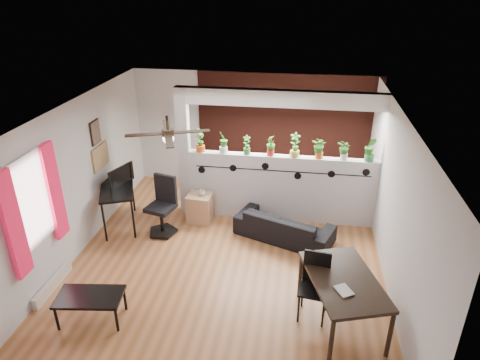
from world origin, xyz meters
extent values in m
cube|color=brown|center=(0.00, 0.00, -0.05)|extent=(6.30, 7.10, 0.10)
cube|color=#B7B7BA|center=(0.00, 3.02, 1.30)|extent=(6.30, 0.04, 2.90)
cube|color=#B7B7BA|center=(0.00, -3.02, 1.30)|extent=(6.30, 0.04, 2.90)
cube|color=#B7B7BA|center=(-2.62, 0.00, 1.30)|extent=(0.04, 7.10, 2.90)
cube|color=#B7B7BA|center=(2.62, 0.00, 1.30)|extent=(0.04, 7.10, 2.90)
cube|color=white|center=(0.00, 0.00, 2.65)|extent=(6.30, 7.10, 0.10)
cube|color=#BCBCC1|center=(0.80, 1.50, 0.68)|extent=(3.60, 0.18, 1.35)
cube|color=silver|center=(0.80, 1.50, 2.45)|extent=(3.60, 0.18, 0.30)
cube|color=#BCBCC1|center=(-1.11, 1.50, 1.30)|extent=(0.22, 0.20, 2.60)
cube|color=#9F3E2E|center=(0.80, 2.97, 1.30)|extent=(3.90, 0.05, 2.60)
cube|color=black|center=(0.80, 1.40, 1.08)|extent=(3.31, 0.01, 0.02)
cylinder|color=black|center=(-0.75, 1.40, 1.00)|extent=(0.14, 0.01, 0.14)
cylinder|color=black|center=(-0.13, 1.40, 1.08)|extent=(0.14, 0.01, 0.14)
cylinder|color=black|center=(0.49, 1.40, 1.16)|extent=(0.14, 0.01, 0.14)
cylinder|color=black|center=(1.11, 1.40, 1.00)|extent=(0.14, 0.01, 0.14)
cylinder|color=black|center=(1.73, 1.40, 1.08)|extent=(0.14, 0.01, 0.14)
cylinder|color=black|center=(2.35, 1.40, 1.16)|extent=(0.14, 0.01, 0.14)
cube|color=white|center=(-2.58, -1.20, 1.55)|extent=(0.02, 0.95, 1.25)
cube|color=silver|center=(-2.57, -1.20, 1.55)|extent=(0.04, 1.05, 1.35)
cube|color=red|center=(-2.53, -1.70, 1.45)|extent=(0.06, 0.30, 1.55)
cube|color=red|center=(-2.53, -0.70, 1.45)|extent=(0.06, 0.30, 1.55)
cube|color=silver|center=(-2.54, -1.20, 0.09)|extent=(0.08, 1.00, 0.18)
cube|color=#977549|center=(-2.58, 0.95, 1.35)|extent=(0.03, 0.60, 0.45)
cube|color=#8C7259|center=(-2.58, 0.90, 1.85)|extent=(0.03, 0.30, 0.40)
cube|color=black|center=(-2.58, 0.90, 1.85)|extent=(0.02, 0.34, 0.44)
cylinder|color=black|center=(-0.80, -0.30, 2.50)|extent=(0.04, 0.04, 0.20)
cylinder|color=black|center=(-0.80, -0.30, 2.35)|extent=(0.18, 0.18, 0.10)
sphere|color=white|center=(-0.80, -0.30, 2.26)|extent=(0.17, 0.17, 0.17)
cube|color=black|center=(-0.48, -0.18, 2.34)|extent=(0.55, 0.29, 0.01)
cube|color=black|center=(-0.92, 0.02, 2.34)|extent=(0.29, 0.55, 0.01)
cube|color=black|center=(-1.12, -0.42, 2.34)|extent=(0.55, 0.29, 0.01)
cube|color=black|center=(-0.68, -0.62, 2.34)|extent=(0.29, 0.55, 0.01)
cylinder|color=#C95017|center=(-0.78, 1.50, 1.41)|extent=(0.17, 0.17, 0.12)
imported|color=#1C5217|center=(-0.78, 1.50, 1.63)|extent=(0.29, 0.31, 0.36)
cylinder|color=white|center=(-0.33, 1.50, 1.41)|extent=(0.15, 0.15, 0.12)
imported|color=#1C5217|center=(-0.33, 1.50, 1.62)|extent=(0.22, 0.25, 0.33)
cylinder|color=#357F2E|center=(0.12, 1.50, 1.41)|extent=(0.13, 0.13, 0.12)
imported|color=#1C5217|center=(0.12, 1.50, 1.59)|extent=(0.21, 0.19, 0.27)
cylinder|color=red|center=(0.57, 1.50, 1.41)|extent=(0.14, 0.14, 0.12)
imported|color=#1C5217|center=(0.57, 1.50, 1.60)|extent=(0.18, 0.21, 0.29)
cylinder|color=gold|center=(1.03, 1.50, 1.41)|extent=(0.17, 0.17, 0.12)
imported|color=#1C5217|center=(1.03, 1.50, 1.63)|extent=(0.25, 0.20, 0.37)
cylinder|color=#CC5618|center=(1.48, 1.50, 1.41)|extent=(0.14, 0.14, 0.12)
imported|color=#1C5217|center=(1.48, 1.50, 1.60)|extent=(0.26, 0.24, 0.31)
cylinder|color=silver|center=(1.93, 1.50, 1.41)|extent=(0.13, 0.13, 0.12)
imported|color=#1C5217|center=(1.93, 1.50, 1.59)|extent=(0.24, 0.23, 0.28)
cylinder|color=#2E7F3F|center=(2.38, 1.50, 1.41)|extent=(0.17, 0.17, 0.12)
imported|color=#1C5217|center=(2.38, 1.50, 1.63)|extent=(0.26, 0.22, 0.36)
imported|color=black|center=(0.93, 0.78, 0.25)|extent=(1.83, 1.23, 0.50)
cube|color=#A97B59|center=(-0.75, 1.16, 0.29)|extent=(0.50, 0.45, 0.57)
imported|color=gray|center=(-0.70, 1.16, 0.62)|extent=(0.14, 0.14, 0.10)
cube|color=black|center=(-2.25, 0.77, 0.80)|extent=(0.97, 1.27, 0.04)
cylinder|color=black|center=(-2.29, 0.19, 0.39)|extent=(0.04, 0.04, 0.78)
cylinder|color=black|center=(-1.82, 0.38, 0.39)|extent=(0.04, 0.04, 0.78)
cylinder|color=black|center=(-2.68, 1.17, 0.39)|extent=(0.04, 0.04, 0.78)
cylinder|color=black|center=(-2.21, 1.36, 0.39)|extent=(0.04, 0.04, 0.78)
imported|color=black|center=(-2.25, 0.92, 0.92)|extent=(0.36, 0.17, 0.20)
cylinder|color=black|center=(-1.35, 0.59, 0.04)|extent=(0.58, 0.58, 0.04)
cylinder|color=black|center=(-1.35, 0.59, 0.29)|extent=(0.07, 0.07, 0.49)
cube|color=black|center=(-1.35, 0.59, 0.56)|extent=(0.57, 0.57, 0.08)
cube|color=black|center=(-1.30, 0.79, 0.87)|extent=(0.45, 0.18, 0.53)
cube|color=black|center=(1.82, -1.27, 0.74)|extent=(1.24, 1.59, 0.05)
cylinder|color=black|center=(1.66, -2.01, 0.36)|extent=(0.06, 0.06, 0.71)
cylinder|color=black|center=(2.39, -1.78, 0.36)|extent=(0.06, 0.06, 0.71)
cylinder|color=black|center=(1.25, -0.76, 0.36)|extent=(0.06, 0.06, 0.71)
cylinder|color=black|center=(1.98, -0.52, 0.36)|extent=(0.06, 0.06, 0.71)
imported|color=gray|center=(1.72, -1.57, 0.78)|extent=(0.27, 0.29, 0.02)
cube|color=black|center=(1.44, -1.20, 0.47)|extent=(0.45, 0.45, 0.03)
cube|color=black|center=(1.46, -1.02, 0.74)|extent=(0.38, 0.09, 0.51)
cube|color=black|center=(1.25, -1.34, 0.24)|extent=(0.03, 0.03, 0.47)
cube|color=black|center=(1.58, -1.39, 0.24)|extent=(0.03, 0.03, 0.47)
cube|color=black|center=(1.30, -1.01, 0.49)|extent=(0.03, 0.03, 0.97)
cube|color=black|center=(1.63, -1.06, 0.49)|extent=(0.03, 0.03, 0.97)
cube|color=black|center=(-1.63, -1.73, 0.40)|extent=(0.96, 0.61, 0.04)
cylinder|color=black|center=(-2.01, -1.99, 0.19)|extent=(0.04, 0.04, 0.38)
cylinder|color=black|center=(-1.19, -1.88, 0.19)|extent=(0.04, 0.04, 0.38)
cylinder|color=black|center=(-2.06, -1.57, 0.19)|extent=(0.04, 0.04, 0.38)
cylinder|color=black|center=(-1.25, -1.46, 0.19)|extent=(0.04, 0.04, 0.38)
camera|label=1|loc=(1.13, -6.00, 4.40)|focal=32.00mm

